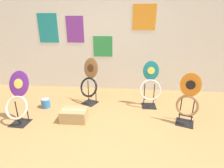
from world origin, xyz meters
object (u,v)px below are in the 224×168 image
toilet_seat_display_orange_sun (188,101)px  toilet_seat_display_teal_sax (150,85)px  toilet_seat_display_woodgrain (90,82)px  toilet_seat_display_purple_note (18,99)px  storage_box (74,115)px  paint_can (46,103)px

toilet_seat_display_orange_sun → toilet_seat_display_teal_sax: toilet_seat_display_teal_sax is taller
toilet_seat_display_woodgrain → toilet_seat_display_teal_sax: (1.23, -0.03, -0.02)m
toilet_seat_display_purple_note → storage_box: 0.96m
toilet_seat_display_woodgrain → toilet_seat_display_purple_note: bearing=-140.2°
toilet_seat_display_purple_note → paint_can: (0.17, 0.57, -0.33)m
toilet_seat_display_orange_sun → paint_can: toilet_seat_display_orange_sun is taller
toilet_seat_display_woodgrain → toilet_seat_display_orange_sun: 1.88m
toilet_seat_display_orange_sun → storage_box: bearing=-177.4°
toilet_seat_display_woodgrain → paint_can: bearing=-161.5°
toilet_seat_display_teal_sax → toilet_seat_display_purple_note: bearing=-160.0°
paint_can → toilet_seat_display_teal_sax: bearing=7.0°
toilet_seat_display_orange_sun → storage_box: size_ratio=2.00×
toilet_seat_display_orange_sun → storage_box: toilet_seat_display_orange_sun is taller
storage_box → toilet_seat_display_woodgrain: bearing=79.8°
toilet_seat_display_teal_sax → storage_box: toilet_seat_display_teal_sax is taller
toilet_seat_display_woodgrain → paint_can: toilet_seat_display_woodgrain is taller
toilet_seat_display_orange_sun → toilet_seat_display_teal_sax: 0.81m
toilet_seat_display_woodgrain → storage_box: bearing=-100.2°
toilet_seat_display_woodgrain → paint_can: 0.97m
paint_can → storage_box: (0.72, -0.43, 0.01)m
toilet_seat_display_orange_sun → toilet_seat_display_purple_note: size_ratio=1.01×
paint_can → storage_box: size_ratio=0.41×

